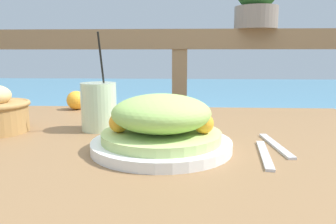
{
  "coord_description": "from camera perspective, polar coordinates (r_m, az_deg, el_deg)",
  "views": [
    {
      "loc": [
        0.03,
        -0.71,
        0.93
      ],
      "look_at": [
        -0.01,
        0.02,
        0.8
      ],
      "focal_mm": 35.0,
      "sensor_mm": 36.0,
      "label": 1
    }
  ],
  "objects": [
    {
      "name": "orange_near_basket",
      "position": [
        1.18,
        -15.71,
        1.98
      ],
      "size": [
        0.06,
        0.06,
        0.06
      ],
      "color": "#F9A328",
      "rests_on": "patio_table"
    },
    {
      "name": "sea_backdrop",
      "position": [
        4.11,
        2.62,
        0.42
      ],
      "size": [
        12.0,
        4.0,
        0.47
      ],
      "color": "teal",
      "rests_on": "ground_plane"
    },
    {
      "name": "drink_glass",
      "position": [
        0.84,
        -11.94,
        0.95
      ],
      "size": [
        0.09,
        0.09,
        0.24
      ],
      "color": "beige",
      "rests_on": "patio_table"
    },
    {
      "name": "patio_table",
      "position": [
        0.77,
        0.79,
        -11.55
      ],
      "size": [
        1.11,
        0.92,
        0.74
      ],
      "color": "olive",
      "rests_on": "ground_plane"
    },
    {
      "name": "railing_fence",
      "position": [
        1.56,
        2.03,
        4.72
      ],
      "size": [
        2.8,
        0.08,
        1.04
      ],
      "color": "#937551",
      "rests_on": "ground_plane"
    },
    {
      "name": "knife",
      "position": [
        0.73,
        18.24,
        -5.52
      ],
      "size": [
        0.03,
        0.18,
        0.0
      ],
      "color": "silver",
      "rests_on": "patio_table"
    },
    {
      "name": "fork",
      "position": [
        0.66,
        16.47,
        -7.09
      ],
      "size": [
        0.04,
        0.18,
        0.0
      ],
      "color": "silver",
      "rests_on": "patio_table"
    },
    {
      "name": "salad_plate",
      "position": [
        0.66,
        -1.15,
        -2.53
      ],
      "size": [
        0.28,
        0.28,
        0.11
      ],
      "color": "white",
      "rests_on": "patio_table"
    }
  ]
}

